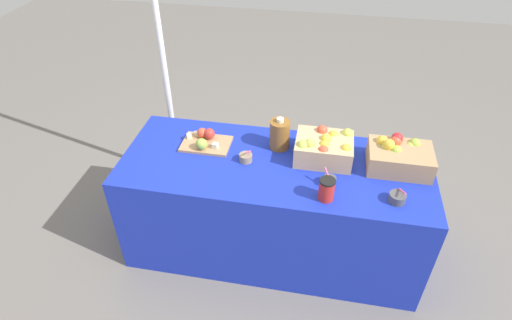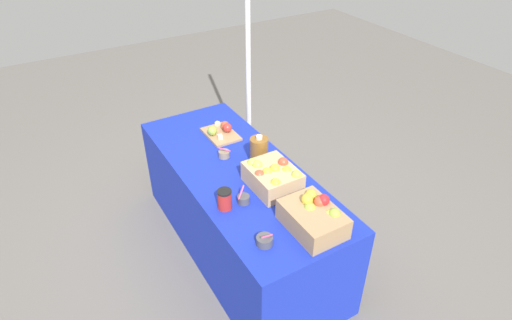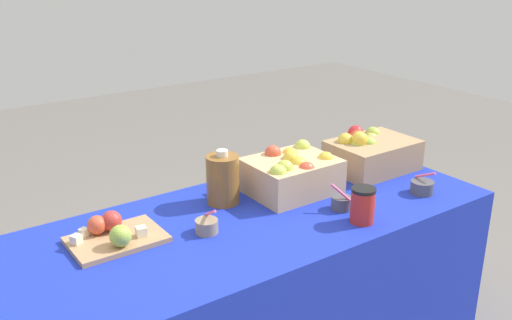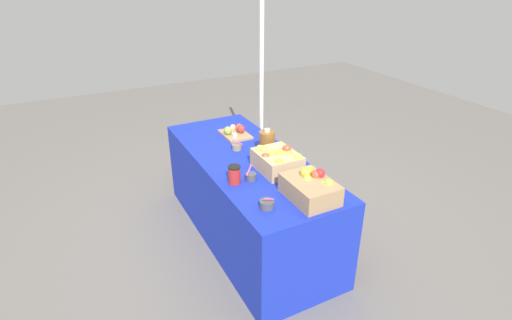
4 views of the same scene
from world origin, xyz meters
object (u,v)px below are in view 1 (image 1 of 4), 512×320
Objects in this scene: apple_crate_left at (399,156)px; sample_bowl_far at (246,158)px; sample_bowl_near at (329,181)px; coffee_cup at (327,189)px; sample_bowl_mid at (397,198)px; cider_jug at (280,134)px; apple_crate_middle at (324,148)px; tent_pole at (163,58)px; cutting_board_front at (205,141)px.

apple_crate_left is 3.71× the size of sample_bowl_far.
apple_crate_left is 0.91m from sample_bowl_far.
coffee_cup reaches higher than sample_bowl_near.
cider_jug reaches higher than sample_bowl_mid.
sample_bowl_near is at bearing -78.70° from apple_crate_middle.
coffee_cup is at bearing -84.45° from apple_crate_middle.
sample_bowl_far is 0.47× the size of cider_jug.
coffee_cup reaches higher than sample_bowl_mid.
sample_bowl_near is 0.46m from cider_jug.
apple_crate_left is 0.54m from coffee_cup.
coffee_cup is 1.52m from tent_pole.
cutting_board_front is at bearing 179.45° from apple_crate_middle.
sample_bowl_near is 0.38m from sample_bowl_mid.
cider_jug is at bearing 166.11° from apple_crate_middle.
apple_crate_middle reaches higher than sample_bowl_near.
tent_pole reaches higher than cider_jug.
cider_jug is at bearing -25.48° from tent_pole.
coffee_cup is (0.79, -0.37, 0.04)m from cutting_board_front.
cider_jug is at bearing 151.22° from sample_bowl_mid.
apple_crate_left is at bearing -17.14° from tent_pole.
sample_bowl_mid is (0.42, -0.32, -0.05)m from apple_crate_middle.
apple_crate_middle is 1.11× the size of cutting_board_front.
apple_crate_left is at bearing 6.94° from sample_bowl_far.
apple_crate_left reaches higher than apple_crate_middle.
apple_crate_left is at bearing -0.48° from cutting_board_front.
coffee_cup is (-0.38, -0.05, 0.04)m from sample_bowl_mid.
sample_bowl_near reaches higher than sample_bowl_far.
tent_pole is (-1.18, 0.50, 0.27)m from apple_crate_middle.
apple_crate_middle reaches higher than sample_bowl_far.
sample_bowl_far is (-0.51, 0.13, -0.00)m from sample_bowl_near.
sample_bowl_mid is 0.80m from cider_jug.
sample_bowl_near is 1.47m from tent_pole.
apple_crate_left reaches higher than sample_bowl_near.
apple_crate_middle is 2.61× the size of coffee_cup.
apple_crate_left is 0.73m from cider_jug.
sample_bowl_near is at bearing -14.02° from sample_bowl_far.
sample_bowl_mid is 1.82m from tent_pole.
coffee_cup is at bearing -26.59° from sample_bowl_far.
coffee_cup is at bearing -172.91° from sample_bowl_mid.
apple_crate_middle reaches higher than cutting_board_front.
sample_bowl_near reaches higher than cutting_board_front.
cutting_board_front is 1.44× the size of cider_jug.
coffee_cup is at bearing -25.13° from cutting_board_front.
cutting_board_front is at bearing -49.05° from tent_pole.
sample_bowl_far is at bearing -134.86° from cider_jug.
sample_bowl_mid reaches higher than cutting_board_front.
tent_pole reaches higher than sample_bowl_near.
sample_bowl_mid is (0.37, -0.07, -0.00)m from sample_bowl_near.
cutting_board_front is 2.92× the size of sample_bowl_near.
coffee_cup is (0.50, -0.25, 0.04)m from sample_bowl_far.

